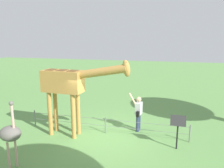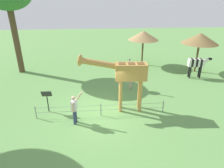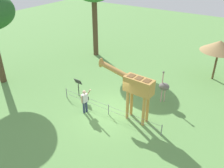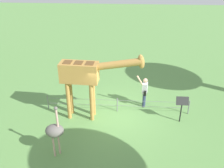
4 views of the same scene
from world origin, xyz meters
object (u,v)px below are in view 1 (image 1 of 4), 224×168
giraffe (69,85)px  info_sign (178,125)px  ostrich (10,134)px  visitor (138,112)px

giraffe → info_sign: bearing=-1.5°
ostrich → info_sign: size_ratio=1.70×
giraffe → visitor: (2.73, 1.14, -1.32)m
visitor → info_sign: size_ratio=1.34×
ostrich → info_sign: (5.17, 2.54, -0.23)m
info_sign → giraffe: bearing=178.5°
giraffe → visitor: giraffe is taller
visitor → ostrich: bearing=-133.0°
giraffe → visitor: size_ratio=2.14×
ostrich → visitor: bearing=47.0°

